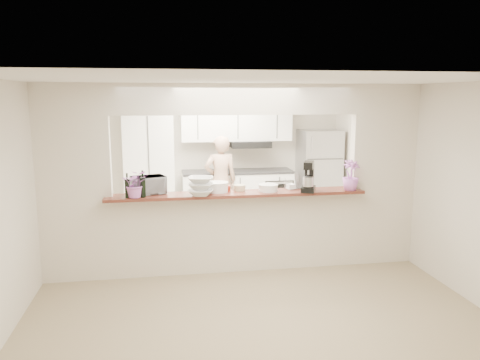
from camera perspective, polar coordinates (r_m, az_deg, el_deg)
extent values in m
plane|color=gray|center=(6.51, -0.40, -10.87)|extent=(6.00, 6.00, 0.00)
cube|color=silver|center=(7.96, -2.18, -6.89)|extent=(5.00, 2.90, 0.01)
cube|color=silver|center=(6.19, -19.50, -0.52)|extent=(0.90, 0.15, 2.50)
cube|color=silver|center=(6.80, 16.91, 0.53)|extent=(0.90, 0.15, 2.50)
cube|color=silver|center=(6.07, -0.42, 9.83)|extent=(3.20, 0.15, 0.40)
cube|color=silver|center=(6.34, -0.40, -6.44)|extent=(3.20, 0.15, 1.05)
cube|color=brown|center=(6.16, -0.34, -1.70)|extent=(3.40, 0.38, 0.04)
cube|color=white|center=(8.80, -10.98, 1.56)|extent=(0.90, 0.60, 2.10)
cube|color=white|center=(9.01, -0.30, -1.93)|extent=(2.10, 0.60, 0.90)
cube|color=#313234|center=(8.92, -0.30, 1.02)|extent=(2.10, 0.62, 0.04)
cube|color=white|center=(8.95, -0.44, 7.20)|extent=(2.10, 0.35, 0.75)
cube|color=black|center=(8.92, 1.27, 4.38)|extent=(0.75, 0.45, 0.12)
cube|color=black|center=(8.86, 4.82, -1.85)|extent=(0.55, 0.02, 0.55)
cube|color=#A4A4A9|center=(9.28, 9.55, 0.79)|extent=(0.75, 0.70, 1.70)
imported|color=#C668BA|center=(5.95, -12.63, -0.45)|extent=(0.32, 0.27, 0.35)
cylinder|color=black|center=(5.97, -13.56, -1.02)|extent=(0.06, 0.06, 0.23)
cylinder|color=black|center=(5.94, -13.63, 0.45)|extent=(0.02, 0.02, 0.08)
cylinder|color=black|center=(5.96, -11.76, -0.88)|extent=(0.07, 0.07, 0.25)
cylinder|color=black|center=(5.93, -11.82, 0.74)|extent=(0.02, 0.02, 0.09)
imported|color=#A4A3A8|center=(6.15, -11.12, -0.61)|extent=(0.48, 0.40, 0.23)
imported|color=silver|center=(5.95, -4.82, -0.79)|extent=(0.37, 0.37, 0.24)
cylinder|color=white|center=(6.18, -2.74, -0.89)|extent=(0.28, 0.28, 0.12)
cylinder|color=white|center=(6.17, -2.75, -0.30)|extent=(0.29, 0.29, 0.01)
cylinder|color=white|center=(6.24, 3.46, -0.98)|extent=(0.25, 0.25, 0.08)
cylinder|color=white|center=(6.23, 3.46, -0.56)|extent=(0.26, 0.26, 0.01)
cylinder|color=maroon|center=(6.25, -1.89, -1.00)|extent=(0.16, 0.16, 0.07)
cylinder|color=#C4B68A|center=(6.28, -0.08, -0.93)|extent=(0.16, 0.16, 0.07)
cube|color=silver|center=(6.42, 6.59, -1.03)|extent=(0.26, 0.20, 0.01)
cube|color=white|center=(6.41, 6.60, -0.71)|extent=(0.12, 0.12, 0.06)
cube|color=black|center=(6.27, 8.33, -1.10)|extent=(0.27, 0.32, 0.07)
cube|color=black|center=(6.33, 8.47, 0.64)|extent=(0.14, 0.13, 0.29)
cube|color=black|center=(6.20, 8.40, 1.80)|extent=(0.20, 0.26, 0.10)
cylinder|color=#B7B7BC|center=(6.19, 8.30, -0.20)|extent=(0.13, 0.13, 0.12)
imported|color=#BE70D1|center=(6.44, 13.34, 0.57)|extent=(0.25, 0.25, 0.41)
imported|color=tan|center=(8.50, -2.37, -0.14)|extent=(0.62, 0.43, 1.64)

